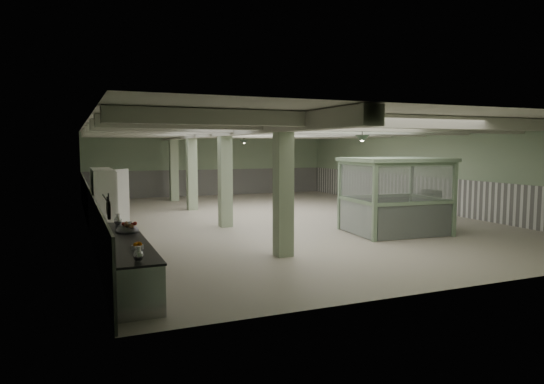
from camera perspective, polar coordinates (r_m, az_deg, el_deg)
name	(u,v)px	position (r m, az deg, el deg)	size (l,w,h in m)	color
floor	(279,219)	(19.04, 0.83, -3.15)	(20.00, 20.00, 0.00)	beige
ceiling	(279,126)	(18.84, 0.85, 7.74)	(14.00, 20.00, 0.02)	silver
wall_back	(210,164)	(28.29, -7.30, 3.25)	(14.00, 0.02, 3.60)	#95AC8A
wall_front	(479,198)	(10.51, 23.22, -0.61)	(14.00, 0.02, 3.60)	#95AC8A
wall_left	(87,177)	(17.29, -20.95, 1.64)	(0.02, 20.00, 3.60)	#95AC8A
wall_right	(423,170)	(22.58, 17.36, 2.53)	(0.02, 20.00, 3.60)	#95AC8A
wainscot_left	(89,208)	(17.39, -20.75, -1.81)	(0.05, 19.90, 1.50)	silver
wainscot_right	(422,193)	(22.64, 17.24, -0.13)	(0.05, 19.90, 1.50)	silver
wainscot_back	(210,182)	(28.33, -7.26, 1.12)	(13.90, 0.05, 1.50)	silver
girder	(217,131)	(17.98, -6.53, 7.12)	(0.45, 19.90, 0.40)	beige
beam_a	(402,122)	(12.34, 15.06, 7.99)	(13.90, 0.35, 0.32)	beige
beam_b	(348,126)	(14.40, 8.91, 7.70)	(13.90, 0.35, 0.32)	beige
beam_c	(309,129)	(16.58, 4.34, 7.43)	(13.90, 0.35, 0.32)	beige
beam_d	(279,131)	(18.84, 0.85, 7.19)	(13.90, 0.35, 0.32)	beige
beam_e	(256,133)	(21.15, -1.88, 6.99)	(13.90, 0.35, 0.32)	beige
beam_f	(238,134)	(23.50, -4.07, 6.81)	(13.90, 0.35, 0.32)	beige
beam_g	(222,135)	(25.88, -5.85, 6.66)	(13.90, 0.35, 0.32)	beige
column_a	(283,186)	(12.37, 1.34, 0.65)	(0.42, 0.42, 3.60)	#A7BB97
column_b	(225,176)	(17.05, -5.53, 1.92)	(0.42, 0.42, 3.60)	#A7BB97
column_c	(192,170)	(21.87, -9.42, 2.62)	(0.42, 0.42, 3.60)	#A7BB97
column_d	(174,166)	(25.77, -11.48, 2.98)	(0.42, 0.42, 3.60)	#A7BB97
hook_rail	(105,198)	(9.72, -19.08, -0.62)	(0.02, 0.02, 1.20)	black
pendant_front	(362,139)	(14.65, 10.56, 6.19)	(0.44, 0.44, 0.22)	#324232
pendant_mid	(286,141)	(19.49, 1.61, 6.04)	(0.44, 0.44, 0.22)	#324232
pendant_back	(244,142)	(24.13, -3.31, 5.90)	(0.44, 0.44, 0.22)	#324232
prep_counter	(125,261)	(10.57, -16.93, -7.74)	(0.85, 4.86, 0.91)	#A8A9AD
pitcher_near	(118,220)	(12.43, -17.68, -3.11)	(0.19, 0.22, 0.28)	#A8A9AD
pitcher_far	(138,254)	(8.43, -15.46, -7.07)	(0.17, 0.20, 0.25)	#A8A9AD
veg_colander	(127,227)	(11.31, -16.65, -4.02)	(0.50, 0.50, 0.23)	#403F44
orange_bowl	(138,248)	(9.40, -15.54, -6.33)	(0.22, 0.22, 0.08)	#B2B2B7
skillet_near	(109,210)	(9.51, -18.64, -2.07)	(0.34, 0.34, 0.05)	black
skillet_far	(107,208)	(9.85, -18.79, -1.82)	(0.24, 0.24, 0.03)	black
walkin_cooler	(104,206)	(15.22, -19.17, -1.55)	(1.03, 2.32, 2.13)	white
guard_booth	(395,182)	(16.24, 14.28, 1.19)	(3.26, 2.83, 2.46)	gray
filing_cabinet	(431,208)	(17.89, 18.19, -1.86)	(0.42, 0.60, 1.30)	#525647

